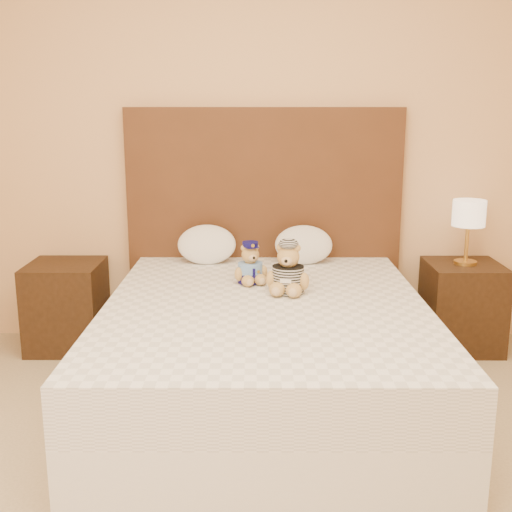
{
  "coord_description": "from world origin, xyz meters",
  "views": [
    {
      "loc": [
        -0.04,
        -1.87,
        1.51
      ],
      "look_at": [
        -0.05,
        1.45,
        0.73
      ],
      "focal_mm": 45.0,
      "sensor_mm": 36.0,
      "label": 1
    }
  ],
  "objects_px": {
    "nightstand_left": "(67,306)",
    "nightstand_right": "(462,306)",
    "lamp": "(469,216)",
    "pillow_left": "(207,243)",
    "teddy_police": "(250,263)",
    "bed": "(266,354)",
    "teddy_prisoner": "(288,268)",
    "pillow_right": "(304,243)"
  },
  "relations": [
    {
      "from": "lamp",
      "to": "pillow_left",
      "type": "bearing_deg",
      "value": 178.93
    },
    {
      "from": "teddy_prisoner",
      "to": "pillow_left",
      "type": "relative_size",
      "value": 0.74
    },
    {
      "from": "nightstand_right",
      "to": "pillow_left",
      "type": "xyz_separation_m",
      "value": [
        -1.61,
        0.03,
        0.4
      ]
    },
    {
      "from": "nightstand_left",
      "to": "pillow_right",
      "type": "xyz_separation_m",
      "value": [
        1.5,
        0.03,
        0.4
      ]
    },
    {
      "from": "nightstand_left",
      "to": "pillow_right",
      "type": "height_order",
      "value": "pillow_right"
    },
    {
      "from": "nightstand_left",
      "to": "pillow_left",
      "type": "height_order",
      "value": "pillow_left"
    },
    {
      "from": "nightstand_left",
      "to": "teddy_prisoner",
      "type": "distance_m",
      "value": 1.56
    },
    {
      "from": "nightstand_left",
      "to": "pillow_right",
      "type": "distance_m",
      "value": 1.55
    },
    {
      "from": "pillow_left",
      "to": "teddy_prisoner",
      "type": "bearing_deg",
      "value": -54.23
    },
    {
      "from": "bed",
      "to": "teddy_prisoner",
      "type": "xyz_separation_m",
      "value": [
        0.12,
        0.17,
        0.41
      ]
    },
    {
      "from": "lamp",
      "to": "teddy_prisoner",
      "type": "height_order",
      "value": "lamp"
    },
    {
      "from": "nightstand_left",
      "to": "nightstand_right",
      "type": "distance_m",
      "value": 2.5
    },
    {
      "from": "teddy_police",
      "to": "teddy_prisoner",
      "type": "height_order",
      "value": "teddy_prisoner"
    },
    {
      "from": "teddy_police",
      "to": "pillow_right",
      "type": "distance_m",
      "value": 0.57
    },
    {
      "from": "lamp",
      "to": "teddy_prisoner",
      "type": "bearing_deg",
      "value": -150.82
    },
    {
      "from": "bed",
      "to": "lamp",
      "type": "height_order",
      "value": "lamp"
    },
    {
      "from": "bed",
      "to": "teddy_prisoner",
      "type": "height_order",
      "value": "teddy_prisoner"
    },
    {
      "from": "nightstand_left",
      "to": "pillow_left",
      "type": "relative_size",
      "value": 1.52
    },
    {
      "from": "teddy_police",
      "to": "pillow_left",
      "type": "relative_size",
      "value": 0.63
    },
    {
      "from": "nightstand_left",
      "to": "teddy_police",
      "type": "relative_size",
      "value": 2.39
    },
    {
      "from": "lamp",
      "to": "pillow_left",
      "type": "height_order",
      "value": "lamp"
    },
    {
      "from": "lamp",
      "to": "teddy_prisoner",
      "type": "distance_m",
      "value": 1.31
    },
    {
      "from": "nightstand_left",
      "to": "lamp",
      "type": "xyz_separation_m",
      "value": [
        2.5,
        0.0,
        0.57
      ]
    },
    {
      "from": "lamp",
      "to": "teddy_police",
      "type": "relative_size",
      "value": 1.74
    },
    {
      "from": "teddy_prisoner",
      "to": "teddy_police",
      "type": "bearing_deg",
      "value": 148.43
    },
    {
      "from": "bed",
      "to": "nightstand_left",
      "type": "bearing_deg",
      "value": 147.38
    },
    {
      "from": "nightstand_left",
      "to": "teddy_prisoner",
      "type": "relative_size",
      "value": 2.04
    },
    {
      "from": "pillow_left",
      "to": "bed",
      "type": "bearing_deg",
      "value": -66.64
    },
    {
      "from": "nightstand_right",
      "to": "nightstand_left",
      "type": "bearing_deg",
      "value": 180.0
    },
    {
      "from": "teddy_prisoner",
      "to": "pillow_right",
      "type": "distance_m",
      "value": 0.67
    },
    {
      "from": "nightstand_left",
      "to": "pillow_left",
      "type": "distance_m",
      "value": 0.98
    },
    {
      "from": "bed",
      "to": "teddy_police",
      "type": "distance_m",
      "value": 0.54
    },
    {
      "from": "teddy_prisoner",
      "to": "pillow_left",
      "type": "distance_m",
      "value": 0.82
    },
    {
      "from": "nightstand_right",
      "to": "teddy_police",
      "type": "bearing_deg",
      "value": -161.69
    },
    {
      "from": "nightstand_right",
      "to": "bed",
      "type": "bearing_deg",
      "value": -147.38
    },
    {
      "from": "nightstand_right",
      "to": "teddy_prisoner",
      "type": "distance_m",
      "value": 1.36
    },
    {
      "from": "bed",
      "to": "teddy_prisoner",
      "type": "distance_m",
      "value": 0.46
    },
    {
      "from": "nightstand_right",
      "to": "pillow_left",
      "type": "distance_m",
      "value": 1.66
    },
    {
      "from": "nightstand_left",
      "to": "nightstand_right",
      "type": "bearing_deg",
      "value": 0.0
    },
    {
      "from": "nightstand_right",
      "to": "teddy_police",
      "type": "height_order",
      "value": "teddy_police"
    },
    {
      "from": "teddy_police",
      "to": "nightstand_right",
      "type": "bearing_deg",
      "value": -1.5
    },
    {
      "from": "pillow_left",
      "to": "teddy_police",
      "type": "bearing_deg",
      "value": -59.53
    }
  ]
}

